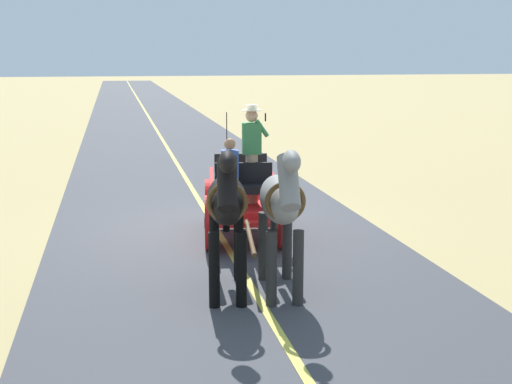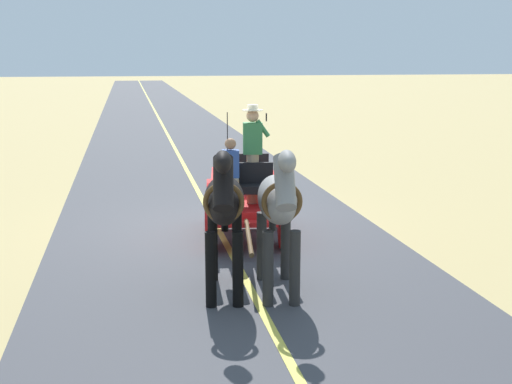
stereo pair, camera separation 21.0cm
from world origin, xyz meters
name	(u,v)px [view 1 (the left image)]	position (x,y,z in m)	size (l,w,h in m)	color
ground_plane	(215,227)	(0.00, 0.00, 0.00)	(200.00, 200.00, 0.00)	tan
road_surface	(215,227)	(0.00, 0.00, 0.00)	(6.33, 160.00, 0.01)	#424247
road_centre_stripe	(215,227)	(0.00, 0.00, 0.01)	(0.12, 160.00, 0.00)	#DBCC4C
horse_drawn_carriage	(243,195)	(-0.40, 0.87, 0.82)	(1.73, 4.51, 2.50)	red
horse_near_side	(281,204)	(-0.35, 3.92, 1.32)	(0.74, 2.14, 2.21)	gray
horse_off_side	(227,205)	(0.40, 3.82, 1.32)	(0.79, 2.15, 2.21)	black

